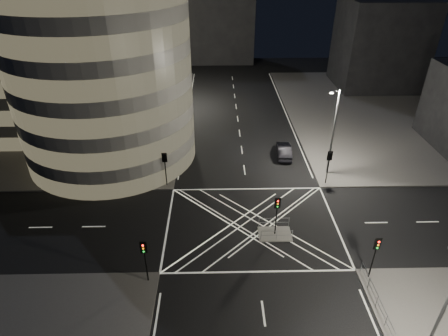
{
  "coord_description": "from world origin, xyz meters",
  "views": [
    {
      "loc": [
        -3.25,
        -27.71,
        23.06
      ],
      "look_at": [
        -2.52,
        5.52,
        3.0
      ],
      "focal_mm": 30.0,
      "sensor_mm": 36.0,
      "label": 1
    }
  ],
  "objects_px": {
    "street_lamp_right_near": "(444,306)",
    "traffic_signal_nr": "(376,251)",
    "traffic_signal_fr": "(329,161)",
    "traffic_signal_island": "(277,209)",
    "traffic_signal_nl": "(144,254)",
    "traffic_signal_fl": "(165,163)",
    "street_lamp_left_far": "(176,74)",
    "central_island": "(275,234)",
    "sedan": "(284,151)",
    "street_lamp_right_far": "(333,130)",
    "street_lamp_left_near": "(163,121)"
  },
  "relations": [
    {
      "from": "central_island",
      "to": "street_lamp_right_far",
      "type": "xyz_separation_m",
      "value": [
        7.44,
        10.5,
        5.47
      ]
    },
    {
      "from": "street_lamp_left_near",
      "to": "street_lamp_right_near",
      "type": "bearing_deg",
      "value": -54.03
    },
    {
      "from": "traffic_signal_fr",
      "to": "traffic_signal_island",
      "type": "relative_size",
      "value": 1.0
    },
    {
      "from": "central_island",
      "to": "sedan",
      "type": "bearing_deg",
      "value": 77.95
    },
    {
      "from": "traffic_signal_nr",
      "to": "traffic_signal_island",
      "type": "distance_m",
      "value": 8.62
    },
    {
      "from": "traffic_signal_fl",
      "to": "traffic_signal_island",
      "type": "height_order",
      "value": "same"
    },
    {
      "from": "street_lamp_left_far",
      "to": "central_island",
      "type": "bearing_deg",
      "value": -70.05
    },
    {
      "from": "traffic_signal_nl",
      "to": "street_lamp_left_far",
      "type": "bearing_deg",
      "value": 90.99
    },
    {
      "from": "traffic_signal_island",
      "to": "central_island",
      "type": "bearing_deg",
      "value": 0.0
    },
    {
      "from": "traffic_signal_fl",
      "to": "street_lamp_left_near",
      "type": "distance_m",
      "value": 5.86
    },
    {
      "from": "central_island",
      "to": "traffic_signal_fr",
      "type": "height_order",
      "value": "traffic_signal_fr"
    },
    {
      "from": "traffic_signal_island",
      "to": "street_lamp_left_far",
      "type": "xyz_separation_m",
      "value": [
        -11.44,
        31.5,
        2.63
      ]
    },
    {
      "from": "central_island",
      "to": "traffic_signal_fl",
      "type": "height_order",
      "value": "traffic_signal_fl"
    },
    {
      "from": "traffic_signal_fl",
      "to": "sedan",
      "type": "relative_size",
      "value": 0.84
    },
    {
      "from": "traffic_signal_nl",
      "to": "traffic_signal_nr",
      "type": "relative_size",
      "value": 1.0
    },
    {
      "from": "traffic_signal_island",
      "to": "street_lamp_left_near",
      "type": "height_order",
      "value": "street_lamp_left_near"
    },
    {
      "from": "traffic_signal_fl",
      "to": "street_lamp_right_far",
      "type": "distance_m",
      "value": 18.55
    },
    {
      "from": "traffic_signal_nl",
      "to": "traffic_signal_nr",
      "type": "height_order",
      "value": "same"
    },
    {
      "from": "traffic_signal_fl",
      "to": "street_lamp_right_near",
      "type": "relative_size",
      "value": 0.4
    },
    {
      "from": "traffic_signal_fr",
      "to": "street_lamp_right_near",
      "type": "bearing_deg",
      "value": -88.25
    },
    {
      "from": "traffic_signal_fl",
      "to": "street_lamp_right_far",
      "type": "bearing_deg",
      "value": 6.88
    },
    {
      "from": "traffic_signal_nl",
      "to": "traffic_signal_nr",
      "type": "xyz_separation_m",
      "value": [
        17.6,
        0.0,
        0.0
      ]
    },
    {
      "from": "traffic_signal_nl",
      "to": "street_lamp_right_near",
      "type": "bearing_deg",
      "value": -21.55
    },
    {
      "from": "traffic_signal_fr",
      "to": "street_lamp_left_near",
      "type": "distance_m",
      "value": 19.14
    },
    {
      "from": "traffic_signal_island",
      "to": "street_lamp_right_near",
      "type": "distance_m",
      "value": 14.78
    },
    {
      "from": "traffic_signal_fr",
      "to": "street_lamp_left_far",
      "type": "distance_m",
      "value": 29.63
    },
    {
      "from": "street_lamp_left_far",
      "to": "sedan",
      "type": "xyz_separation_m",
      "value": [
        14.58,
        -16.76,
        -4.76
      ]
    },
    {
      "from": "central_island",
      "to": "traffic_signal_nl",
      "type": "bearing_deg",
      "value": -153.86
    },
    {
      "from": "traffic_signal_fr",
      "to": "traffic_signal_nr",
      "type": "distance_m",
      "value": 13.6
    },
    {
      "from": "traffic_signal_fl",
      "to": "traffic_signal_fr",
      "type": "relative_size",
      "value": 1.0
    },
    {
      "from": "central_island",
      "to": "traffic_signal_nr",
      "type": "xyz_separation_m",
      "value": [
        6.8,
        -5.3,
        2.84
      ]
    },
    {
      "from": "sedan",
      "to": "traffic_signal_nl",
      "type": "bearing_deg",
      "value": 59.43
    },
    {
      "from": "traffic_signal_fl",
      "to": "traffic_signal_nr",
      "type": "xyz_separation_m",
      "value": [
        17.6,
        -13.6,
        0.0
      ]
    },
    {
      "from": "traffic_signal_nl",
      "to": "street_lamp_right_far",
      "type": "distance_m",
      "value": 24.27
    },
    {
      "from": "central_island",
      "to": "traffic_signal_island",
      "type": "distance_m",
      "value": 2.84
    },
    {
      "from": "street_lamp_left_near",
      "to": "street_lamp_left_far",
      "type": "relative_size",
      "value": 1.0
    },
    {
      "from": "traffic_signal_fr",
      "to": "central_island",
      "type": "bearing_deg",
      "value": -129.33
    },
    {
      "from": "street_lamp_left_near",
      "to": "street_lamp_right_far",
      "type": "height_order",
      "value": "same"
    },
    {
      "from": "central_island",
      "to": "traffic_signal_fr",
      "type": "distance_m",
      "value": 11.1
    },
    {
      "from": "street_lamp_right_near",
      "to": "traffic_signal_nr",
      "type": "bearing_deg",
      "value": 95.04
    },
    {
      "from": "street_lamp_right_far",
      "to": "sedan",
      "type": "xyz_separation_m",
      "value": [
        -4.29,
        4.24,
        -4.76
      ]
    },
    {
      "from": "sedan",
      "to": "central_island",
      "type": "bearing_deg",
      "value": 82.21
    },
    {
      "from": "traffic_signal_fl",
      "to": "traffic_signal_island",
      "type": "xyz_separation_m",
      "value": [
        10.8,
        -8.3,
        0.0
      ]
    },
    {
      "from": "traffic_signal_fl",
      "to": "sedan",
      "type": "bearing_deg",
      "value": 24.79
    },
    {
      "from": "traffic_signal_fr",
      "to": "street_lamp_right_far",
      "type": "relative_size",
      "value": 0.4
    },
    {
      "from": "street_lamp_left_far",
      "to": "traffic_signal_island",
      "type": "bearing_deg",
      "value": -70.05
    },
    {
      "from": "street_lamp_left_far",
      "to": "traffic_signal_nr",
      "type": "bearing_deg",
      "value": -63.64
    },
    {
      "from": "street_lamp_left_near",
      "to": "street_lamp_right_near",
      "type": "xyz_separation_m",
      "value": [
        18.87,
        -26.0,
        0.0
      ]
    },
    {
      "from": "traffic_signal_nr",
      "to": "street_lamp_right_far",
      "type": "height_order",
      "value": "street_lamp_right_far"
    },
    {
      "from": "traffic_signal_island",
      "to": "street_lamp_left_near",
      "type": "xyz_separation_m",
      "value": [
        -11.44,
        13.5,
        2.63
      ]
    }
  ]
}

